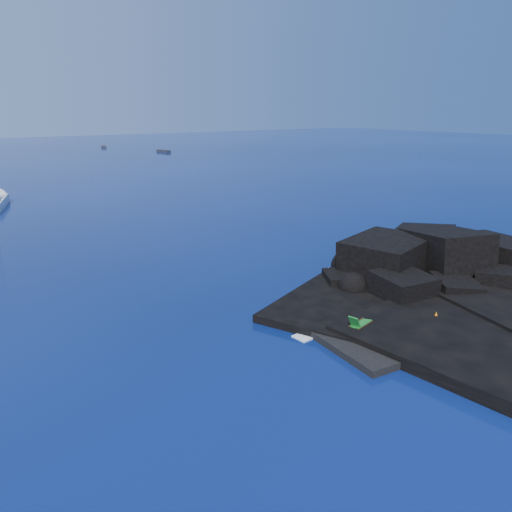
{
  "coord_description": "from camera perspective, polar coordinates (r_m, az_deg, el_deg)",
  "views": [
    {
      "loc": [
        -14.98,
        -14.57,
        11.09
      ],
      "look_at": [
        2.64,
        10.37,
        2.0
      ],
      "focal_mm": 35.0,
      "sensor_mm": 36.0,
      "label": 1
    }
  ],
  "objects": [
    {
      "name": "ground",
      "position": [
        23.65,
        9.51,
        -11.63
      ],
      "size": [
        400.0,
        400.0,
        0.0
      ],
      "primitive_type": "plane",
      "color": "#031236",
      "rests_on": "ground"
    },
    {
      "name": "headland",
      "position": [
        34.85,
        21.43,
        -3.17
      ],
      "size": [
        24.0,
        24.0,
        3.6
      ],
      "primitive_type": null,
      "color": "black",
      "rests_on": "ground"
    },
    {
      "name": "beach",
      "position": [
        27.01,
        15.66,
        -8.33
      ],
      "size": [
        9.08,
        6.86,
        0.7
      ],
      "primitive_type": "cube",
      "rotation": [
        0.0,
        0.0,
        -0.1
      ],
      "color": "black",
      "rests_on": "ground"
    },
    {
      "name": "surf_foam",
      "position": [
        30.08,
        9.66,
        -5.3
      ],
      "size": [
        10.0,
        8.0,
        0.06
      ],
      "primitive_type": null,
      "color": "white",
      "rests_on": "ground"
    },
    {
      "name": "deck_chair",
      "position": [
        25.8,
        11.92,
        -7.18
      ],
      "size": [
        1.57,
        0.96,
        1.01
      ],
      "primitive_type": null,
      "rotation": [
        0.0,
        0.0,
        0.23
      ],
      "color": "#1B7B27",
      "rests_on": "beach"
    },
    {
      "name": "towel",
      "position": [
        25.31,
        17.0,
        -9.25
      ],
      "size": [
        1.97,
        1.16,
        0.05
      ],
      "primitive_type": "cube",
      "rotation": [
        0.0,
        0.0,
        -0.16
      ],
      "color": "silver",
      "rests_on": "beach"
    },
    {
      "name": "sunbather",
      "position": [
        25.25,
        17.03,
        -8.99
      ],
      "size": [
        1.63,
        0.64,
        0.21
      ],
      "primitive_type": null,
      "rotation": [
        0.0,
        0.0,
        -0.16
      ],
      "color": "tan",
      "rests_on": "towel"
    },
    {
      "name": "marker_cone",
      "position": [
        28.0,
        19.88,
        -6.47
      ],
      "size": [
        0.42,
        0.42,
        0.5
      ],
      "primitive_type": "cone",
      "rotation": [
        0.0,
        0.0,
        -0.35
      ],
      "color": "orange",
      "rests_on": "beach"
    },
    {
      "name": "distant_boat_a",
      "position": [
        153.89,
        -17.01,
        11.75
      ],
      "size": [
        2.4,
        4.37,
        0.56
      ],
      "primitive_type": "cube",
      "rotation": [
        0.0,
        0.0,
        -0.28
      ],
      "color": "#26252A",
      "rests_on": "ground"
    },
    {
      "name": "distant_boat_b",
      "position": [
        134.44,
        -10.52,
        11.58
      ],
      "size": [
        2.14,
        4.66,
        0.6
      ],
      "primitive_type": "cube",
      "rotation": [
        0.0,
        0.0,
        0.17
      ],
      "color": "#25252A",
      "rests_on": "ground"
    }
  ]
}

